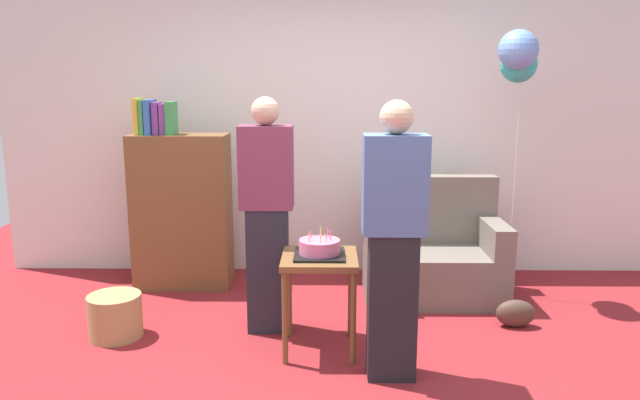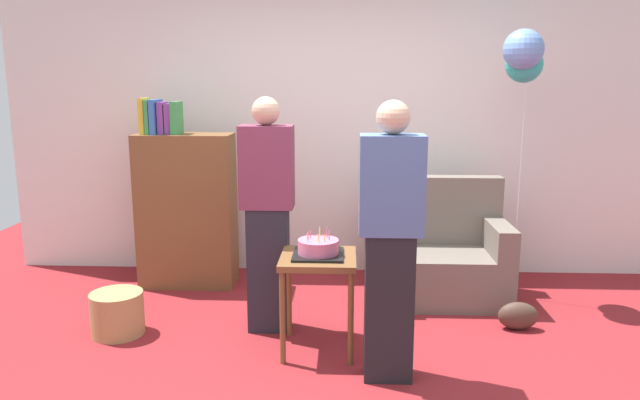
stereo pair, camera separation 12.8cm
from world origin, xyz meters
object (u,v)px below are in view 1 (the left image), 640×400
Objects in this scene: bookshelf at (181,208)px; person_holding_cake at (393,241)px; wicker_basket at (115,316)px; couch at (432,255)px; side_table at (319,271)px; birthday_cake at (319,248)px; person_blowing_candles at (267,214)px; handbag at (515,313)px; balloon_bunch at (518,57)px.

bookshelf is 2.27m from person_holding_cake.
wicker_basket is at bearing -101.65° from bookshelf.
couch is 1.38m from side_table.
wicker_basket is at bearing 172.75° from birthday_cake.
couch is 0.67× the size of person_blowing_candles.
couch is 2.13m from bookshelf.
handbag is at bearing 15.38° from side_table.
handbag is (2.58, -0.86, -0.58)m from bookshelf.
birthday_cake reaches higher than wicker_basket.
birthday_cake is (0.00, 0.00, 0.15)m from side_table.
wicker_basket is at bearing 172.75° from side_table.
couch is at bearing 177.73° from balloon_bunch.
bookshelf is 5.69× the size of handbag.
person_holding_cake reaches higher than birthday_cake.
handbag is (0.49, -0.64, -0.24)m from couch.
couch is at bearing 48.72° from birthday_cake.
side_table is at bearing -128.11° from birthday_cake.
balloon_bunch reaches higher than couch.
side_table is (-0.90, -1.03, 0.20)m from couch.
balloon_bunch is (0.59, -0.02, 1.57)m from couch.
handbag is at bearing 15.38° from birthday_cake.
couch is 1.41m from birthday_cake.
side_table is 0.57m from person_blowing_candles.
balloon_bunch reaches higher than person_holding_cake.
person_holding_cake is 4.53× the size of wicker_basket.
bookshelf is at bearing 161.67° from handbag.
person_blowing_candles is at bearing -48.04° from bookshelf.
handbag is (1.40, 0.38, -0.44)m from side_table.
person_holding_cake is (1.61, -1.59, 0.15)m from bookshelf.
bookshelf is at bearing 78.35° from wicker_basket.
person_blowing_candles is (-0.36, 0.33, 0.14)m from birthday_cake.
bookshelf is 0.98× the size of person_holding_cake.
side_table is 1.47m from wicker_basket.
person_blowing_candles is at bearing 138.07° from birthday_cake.
side_table is at bearing -146.07° from balloon_bunch.
balloon_bunch is at bearing 33.93° from side_table.
birthday_cake is (-0.90, -1.03, 0.35)m from couch.
birthday_cake is at bearing -25.20° from person_holding_cake.
couch is 0.52× the size of balloon_bunch.
bookshelf is 1.72m from side_table.
birthday_cake is at bearing -46.30° from bookshelf.
bookshelf is 1.71m from birthday_cake.
side_table reaches higher than handbag.
couch is at bearing 127.42° from handbag.
balloon_bunch is (1.86, 0.68, 1.08)m from person_blowing_candles.
bookshelf reaches higher than handbag.
person_blowing_candles is 2.25m from balloon_bunch.
person_holding_cake is 2.02m from wicker_basket.
birthday_cake is 0.89× the size of wicker_basket.
wicker_basket is at bearing -161.52° from person_blowing_candles.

